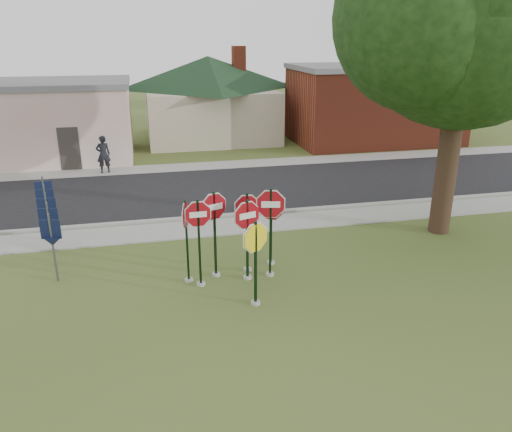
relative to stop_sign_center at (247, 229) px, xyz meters
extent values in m
plane|color=#415720|center=(-0.22, -1.44, -1.51)|extent=(120.00, 120.00, 0.00)
cube|color=gray|center=(-0.22, 4.06, -1.48)|extent=(60.00, 1.60, 0.06)
cube|color=black|center=(-0.22, 8.56, -1.49)|extent=(60.00, 7.00, 0.04)
cube|color=gray|center=(-0.22, 12.86, -1.48)|extent=(60.00, 1.60, 0.06)
cube|color=gray|center=(-0.22, 5.06, -1.44)|extent=(60.00, 0.20, 0.14)
cylinder|color=#A19F96|center=(0.00, 0.00, -1.47)|extent=(0.24, 0.24, 0.08)
cube|color=black|center=(0.00, 0.00, -0.34)|extent=(0.07, 0.07, 2.34)
cylinder|color=white|center=(0.00, 0.00, 0.40)|extent=(1.04, 0.35, 1.09)
cylinder|color=maroon|center=(0.00, 0.00, 0.40)|extent=(0.96, 0.33, 1.01)
cube|color=white|center=(0.00, 0.00, 0.40)|extent=(0.48, 0.17, 0.17)
cylinder|color=#A19F96|center=(-0.09, -1.43, -1.47)|extent=(0.24, 0.24, 0.08)
cube|color=black|center=(-0.09, -1.43, -0.38)|extent=(0.08, 0.07, 2.26)
cylinder|color=white|center=(-0.09, -1.43, 0.33)|extent=(0.95, 0.50, 1.06)
cylinder|color=yellow|center=(-0.09, -1.43, 0.33)|extent=(0.88, 0.47, 0.98)
cylinder|color=#A19F96|center=(-1.34, -0.10, -1.47)|extent=(0.24, 0.24, 0.08)
cube|color=black|center=(-1.34, -0.10, -0.27)|extent=(0.06, 0.05, 2.48)
cylinder|color=white|center=(-1.34, -0.10, 0.57)|extent=(0.98, 0.03, 0.98)
cylinder|color=maroon|center=(-1.34, -0.10, 0.57)|extent=(0.91, 0.03, 0.91)
cube|color=white|center=(-1.34, -0.10, 0.57)|extent=(0.45, 0.02, 0.16)
cylinder|color=#A19F96|center=(0.67, 0.06, -1.47)|extent=(0.24, 0.24, 0.08)
cube|color=black|center=(0.67, 0.06, -0.21)|extent=(0.07, 0.06, 2.60)
cylinder|color=white|center=(0.67, 0.06, 0.64)|extent=(1.09, 0.28, 1.12)
cylinder|color=maroon|center=(0.67, 0.06, 0.64)|extent=(1.01, 0.26, 1.04)
cube|color=white|center=(0.67, 0.06, 0.64)|extent=(0.50, 0.13, 0.18)
cylinder|color=#A19F96|center=(0.10, 0.50, -1.47)|extent=(0.24, 0.24, 0.08)
cube|color=black|center=(0.10, 0.50, -0.32)|extent=(0.06, 0.05, 2.37)
cylinder|color=white|center=(0.10, 0.50, 0.46)|extent=(1.00, 0.06, 1.00)
cylinder|color=maroon|center=(0.10, 0.50, 0.46)|extent=(0.92, 0.06, 0.92)
cube|color=white|center=(0.10, 0.50, 0.46)|extent=(0.46, 0.03, 0.16)
cylinder|color=#A19F96|center=(-0.84, 0.38, -1.47)|extent=(0.24, 0.24, 0.08)
cube|color=black|center=(-0.84, 0.38, -0.25)|extent=(0.07, 0.07, 2.52)
cylinder|color=white|center=(-0.84, 0.38, 0.58)|extent=(0.99, 0.40, 1.06)
cylinder|color=maroon|center=(-0.84, 0.38, 0.58)|extent=(0.92, 0.38, 0.98)
cube|color=white|center=(-0.84, 0.38, 0.58)|extent=(0.46, 0.19, 0.17)
cylinder|color=#A19F96|center=(0.88, 0.80, -1.47)|extent=(0.24, 0.24, 0.08)
cube|color=black|center=(0.88, 0.80, -0.42)|extent=(0.08, 0.07, 2.17)
cylinder|color=white|center=(0.88, 0.80, 0.26)|extent=(0.84, 0.57, 1.00)
cylinder|color=maroon|center=(0.88, 0.80, 0.26)|extent=(0.78, 0.53, 0.92)
cube|color=white|center=(0.88, 0.80, 0.26)|extent=(0.39, 0.26, 0.16)
cylinder|color=#A19F96|center=(-1.63, 0.19, -1.47)|extent=(0.24, 0.24, 0.08)
cube|color=black|center=(-1.63, 0.19, -0.31)|extent=(0.07, 0.07, 2.39)
cylinder|color=white|center=(-1.63, 0.19, 0.48)|extent=(0.31, 0.97, 1.01)
cylinder|color=maroon|center=(-1.63, 0.19, 0.48)|extent=(0.29, 0.90, 0.93)
cube|color=white|center=(-1.63, 0.19, 0.48)|extent=(0.14, 0.45, 0.16)
cube|color=#59595E|center=(-5.22, 1.06, -0.51)|extent=(0.05, 0.05, 2.00)
cube|color=black|center=(-5.22, 1.06, 0.04)|extent=(0.55, 0.13, 0.55)
cone|color=black|center=(-5.22, 1.06, -0.31)|extent=(0.65, 0.65, 0.25)
cube|color=#59595E|center=(-5.42, 2.06, -0.51)|extent=(0.05, 0.05, 2.00)
cube|color=black|center=(-5.42, 2.06, 0.04)|extent=(0.55, 0.09, 0.55)
cone|color=black|center=(-5.42, 2.06, -0.31)|extent=(0.62, 0.62, 0.25)
cube|color=#59595E|center=(-5.62, 3.06, -0.51)|extent=(0.05, 0.05, 2.00)
cube|color=black|center=(-5.62, 3.06, 0.04)|extent=(0.55, 0.05, 0.55)
cone|color=black|center=(-5.62, 3.06, -0.31)|extent=(0.58, 0.58, 0.25)
cube|color=#59595E|center=(-5.82, 4.06, -0.51)|extent=(0.05, 0.05, 2.00)
cube|color=black|center=(-5.82, 4.06, 0.04)|extent=(0.55, 0.05, 0.55)
cone|color=black|center=(-5.82, 4.06, -0.31)|extent=(0.58, 0.58, 0.25)
cube|color=#59595E|center=(-6.02, 5.06, -0.51)|extent=(0.05, 0.05, 2.00)
cube|color=black|center=(-6.02, 5.06, 0.04)|extent=(0.55, 0.09, 0.55)
cone|color=black|center=(-6.02, 5.06, -0.31)|extent=(0.62, 0.62, 0.25)
cube|color=silver|center=(-9.22, 16.56, 0.49)|extent=(12.00, 6.00, 4.00)
cube|color=slate|center=(-9.22, 16.56, 2.54)|extent=(12.20, 6.20, 0.30)
cube|color=#332D28|center=(-6.22, 13.58, -0.41)|extent=(1.00, 0.10, 2.20)
cube|color=#BAAB94|center=(1.78, 20.56, 0.09)|extent=(8.00, 8.00, 3.20)
pyramid|color=black|center=(1.78, 20.56, 3.69)|extent=(11.60, 11.60, 2.00)
cube|color=maroon|center=(3.78, 20.56, 3.49)|extent=(0.80, 0.80, 1.60)
cube|color=maroon|center=(11.78, 17.06, 0.74)|extent=(10.00, 6.00, 4.50)
cube|color=slate|center=(11.78, 17.06, 3.09)|extent=(10.20, 6.20, 0.30)
cube|color=white|center=(9.78, 14.11, 1.09)|extent=(2.00, 0.08, 0.90)
cylinder|color=black|center=(7.28, 2.06, 1.30)|extent=(0.70, 0.70, 5.63)
sphere|color=black|center=(7.28, 2.06, 5.73)|extent=(7.27, 7.27, 7.27)
cylinder|color=black|center=(21.78, 24.56, 0.49)|extent=(0.50, 0.50, 4.00)
sphere|color=black|center=(21.78, 24.56, 4.09)|extent=(5.60, 5.60, 5.60)
imported|color=black|center=(-4.55, 12.58, -0.53)|extent=(0.74, 0.56, 1.84)
camera|label=1|loc=(-2.57, -12.38, 5.00)|focal=35.00mm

